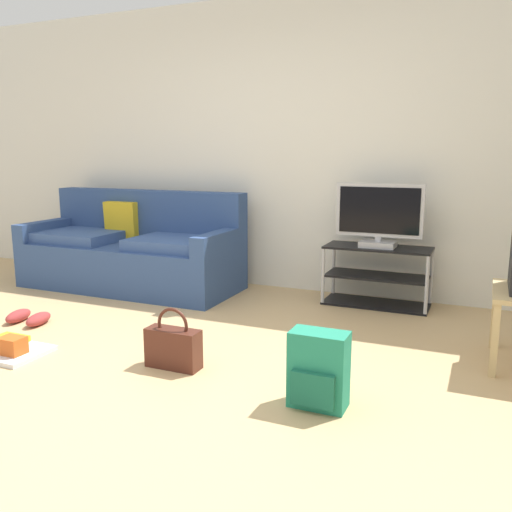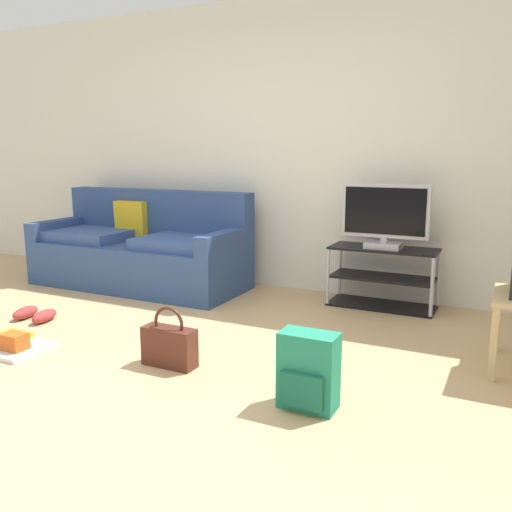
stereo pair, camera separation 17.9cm
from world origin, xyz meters
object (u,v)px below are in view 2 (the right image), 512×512
flat_tv (385,217)px  sneakers_pair (35,314)px  handbag (169,345)px  tv_stand (383,277)px  backpack (308,371)px  floor_tray (11,344)px  couch (142,251)px

flat_tv → sneakers_pair: bearing=-146.6°
handbag → tv_stand: bearing=65.3°
handbag → flat_tv: bearing=65.0°
backpack → floor_tray: size_ratio=0.83×
tv_stand → handbag: size_ratio=2.34×
backpack → handbag: bearing=176.5°
backpack → sneakers_pair: backpack is taller
backpack → sneakers_pair: size_ratio=1.09×
sneakers_pair → tv_stand: bearing=33.8°
couch → flat_tv: size_ratio=2.92×
couch → handbag: couch is taller
flat_tv → backpack: size_ratio=1.80×
flat_tv → backpack: 2.08m
backpack → floor_tray: backpack is taller
couch → floor_tray: (0.33, -1.83, -0.30)m
backpack → couch: bearing=149.1°
tv_stand → backpack: size_ratio=2.21×
sneakers_pair → backpack: bearing=-10.2°
tv_stand → handbag: 2.07m
backpack → tv_stand: bearing=97.6°
tv_stand → backpack: tv_stand is taller
tv_stand → handbag: tv_stand is taller
sneakers_pair → handbag: bearing=-11.3°
flat_tv → sneakers_pair: flat_tv is taller
couch → tv_stand: 2.33m
couch → handbag: 2.17m
flat_tv → handbag: bearing=-115.0°
backpack → sneakers_pair: 2.50m
handbag → couch: bearing=132.2°
couch → backpack: size_ratio=5.25×
flat_tv → backpack: (0.10, -2.00, -0.58)m
couch → floor_tray: couch is taller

